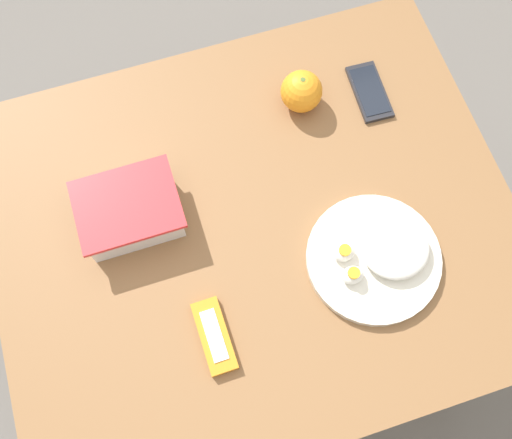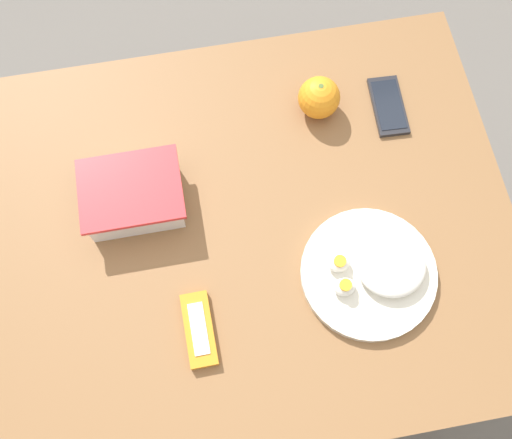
# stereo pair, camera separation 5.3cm
# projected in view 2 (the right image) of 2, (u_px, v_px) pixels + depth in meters

# --- Properties ---
(ground_plane) EXTENTS (10.00, 10.00, 0.00)m
(ground_plane) POSITION_uv_depth(u_px,v_px,m) (255.00, 304.00, 1.86)
(ground_plane) COLOR #66605B
(table) EXTENTS (1.03, 0.86, 0.72)m
(table) POSITION_uv_depth(u_px,v_px,m) (255.00, 239.00, 1.26)
(table) COLOR brown
(table) RESTS_ON ground_plane
(food_container) EXTENTS (0.20, 0.15, 0.08)m
(food_container) POSITION_uv_depth(u_px,v_px,m) (134.00, 196.00, 1.16)
(food_container) COLOR white
(food_container) RESTS_ON table
(orange_fruit) EXTENTS (0.09, 0.09, 0.09)m
(orange_fruit) POSITION_uv_depth(u_px,v_px,m) (319.00, 98.00, 1.23)
(orange_fruit) COLOR orange
(orange_fruit) RESTS_ON table
(rice_plate) EXTENTS (0.26, 0.26, 0.05)m
(rice_plate) POSITION_uv_depth(u_px,v_px,m) (374.00, 271.00, 1.13)
(rice_plate) COLOR silver
(rice_plate) RESTS_ON table
(candy_bar) EXTENTS (0.05, 0.14, 0.02)m
(candy_bar) POSITION_uv_depth(u_px,v_px,m) (199.00, 330.00, 1.10)
(candy_bar) COLOR orange
(candy_bar) RESTS_ON table
(cell_phone) EXTENTS (0.07, 0.14, 0.01)m
(cell_phone) POSITION_uv_depth(u_px,v_px,m) (388.00, 106.00, 1.26)
(cell_phone) COLOR #232328
(cell_phone) RESTS_ON table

